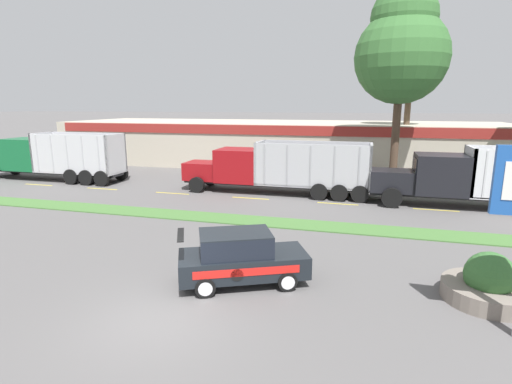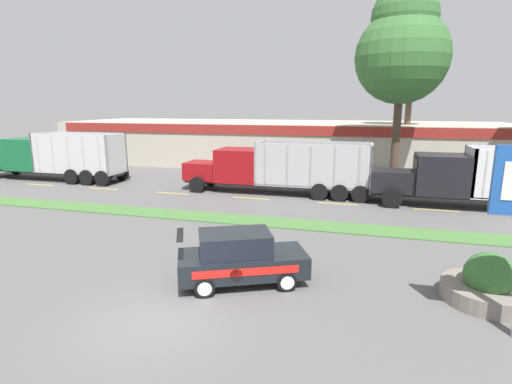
{
  "view_description": "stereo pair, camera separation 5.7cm",
  "coord_description": "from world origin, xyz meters",
  "px_view_note": "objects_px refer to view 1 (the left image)",
  "views": [
    {
      "loc": [
        5.21,
        -8.84,
        5.74
      ],
      "look_at": [
        0.38,
        8.68,
        1.76
      ],
      "focal_mm": 28.0,
      "sensor_mm": 36.0,
      "label": 1
    },
    {
      "loc": [
        5.27,
        -8.83,
        5.74
      ],
      "look_at": [
        0.38,
        8.68,
        1.76
      ],
      "focal_mm": 28.0,
      "sensor_mm": 36.0,
      "label": 2
    }
  ],
  "objects_px": {
    "dump_truck_mid": "(41,158)",
    "stone_planter": "(488,285)",
    "dump_truck_trail": "(260,170)",
    "rally_car": "(241,258)",
    "dump_truck_lead": "(461,180)"
  },
  "relations": [
    {
      "from": "rally_car",
      "to": "dump_truck_trail",
      "type": "bearing_deg",
      "value": 102.28
    },
    {
      "from": "dump_truck_trail",
      "to": "stone_planter",
      "type": "height_order",
      "value": "dump_truck_trail"
    },
    {
      "from": "dump_truck_trail",
      "to": "rally_car",
      "type": "distance_m",
      "value": 14.06
    },
    {
      "from": "dump_truck_trail",
      "to": "rally_car",
      "type": "relative_size",
      "value": 2.77
    },
    {
      "from": "rally_car",
      "to": "dump_truck_lead",
      "type": "bearing_deg",
      "value": 54.95
    },
    {
      "from": "stone_planter",
      "to": "dump_truck_mid",
      "type": "bearing_deg",
      "value": 155.36
    },
    {
      "from": "dump_truck_lead",
      "to": "dump_truck_trail",
      "type": "height_order",
      "value": "dump_truck_trail"
    },
    {
      "from": "dump_truck_lead",
      "to": "dump_truck_trail",
      "type": "distance_m",
      "value": 12.04
    },
    {
      "from": "dump_truck_lead",
      "to": "dump_truck_mid",
      "type": "bearing_deg",
      "value": 178.25
    },
    {
      "from": "dump_truck_lead",
      "to": "dump_truck_trail",
      "type": "bearing_deg",
      "value": 175.9
    },
    {
      "from": "dump_truck_mid",
      "to": "dump_truck_trail",
      "type": "height_order",
      "value": "dump_truck_mid"
    },
    {
      "from": "dump_truck_mid",
      "to": "stone_planter",
      "type": "xyz_separation_m",
      "value": [
        28.23,
        -12.95,
        -1.17
      ]
    },
    {
      "from": "dump_truck_mid",
      "to": "stone_planter",
      "type": "height_order",
      "value": "dump_truck_mid"
    },
    {
      "from": "dump_truck_mid",
      "to": "rally_car",
      "type": "xyz_separation_m",
      "value": [
        20.76,
        -13.77,
        -0.79
      ]
    },
    {
      "from": "dump_truck_mid",
      "to": "rally_car",
      "type": "distance_m",
      "value": 24.93
    }
  ]
}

